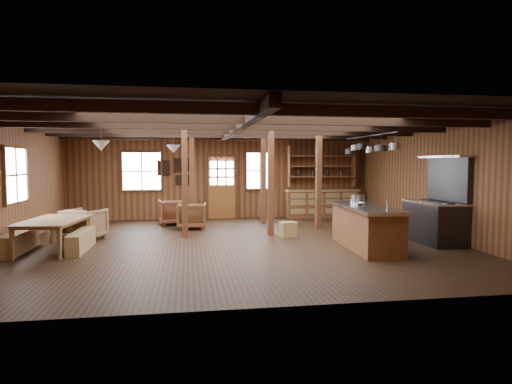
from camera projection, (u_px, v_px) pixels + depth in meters
room at (237, 183)px, 9.91m from camera, size 10.04×9.04×2.84m
ceiling_joists at (236, 128)px, 10.00m from camera, size 9.80×8.82×0.18m
timber_posts at (247, 180)px, 12.05m from camera, size 3.95×2.35×2.80m
back_door at (222, 192)px, 14.33m from camera, size 1.02×0.08×2.15m
window_back_left at (142, 171)px, 13.88m from camera, size 1.32×0.06×1.32m
window_back_right at (260, 171)px, 14.50m from camera, size 1.02×0.06×1.32m
window_left at (15, 175)px, 9.61m from camera, size 0.14×1.24×1.32m
notice_boards at (176, 170)px, 14.05m from camera, size 1.08×0.03×0.90m
back_counter at (322, 200)px, 14.65m from camera, size 2.55×0.60×2.45m
pendant_lamps at (141, 148)px, 10.49m from camera, size 1.86×2.36×0.66m
pot_rack at (368, 147)px, 10.68m from camera, size 0.38×3.00×0.45m
kitchen_island at (366, 227)px, 9.36m from camera, size 1.01×2.54×1.20m
step_stool at (288, 229)px, 10.79m from camera, size 0.48×0.38×0.39m
commercial_range at (437, 215)px, 10.03m from camera, size 0.85×1.66×2.04m
dining_table at (56, 235)px, 9.08m from camera, size 1.27×2.03×0.68m
bench_wall at (19, 242)px, 8.97m from camera, size 0.30×1.59×0.44m
bench_aisle at (81, 241)px, 9.17m from camera, size 0.28×1.52×0.42m
armchair_a at (173, 212)px, 12.98m from camera, size 0.93×0.95×0.76m
armchair_b at (192, 216)px, 12.16m from camera, size 0.84×0.86×0.74m
armchair_c at (84, 224)px, 10.40m from camera, size 1.10×1.11×0.77m
counter_pot at (358, 199)px, 10.04m from camera, size 0.32×0.32×0.19m
bowl at (358, 204)px, 9.52m from camera, size 0.29×0.29×0.06m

